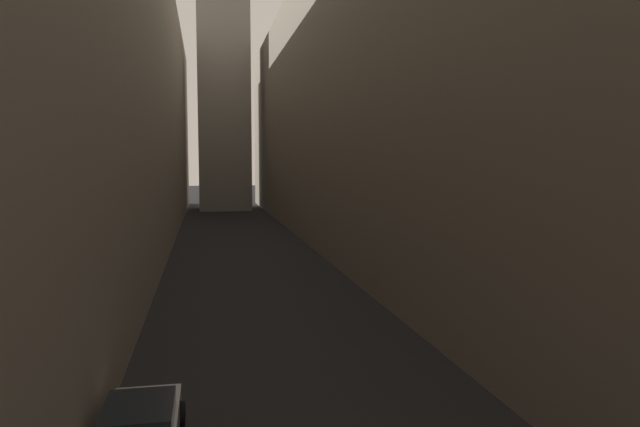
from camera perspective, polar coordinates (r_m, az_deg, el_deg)
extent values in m
plane|color=black|center=(44.63, -7.33, -3.94)|extent=(264.00, 264.00, 0.00)
cube|color=gray|center=(46.97, -21.33, 10.59)|extent=(10.88, 108.00, 23.51)
cube|color=#756B5B|center=(48.50, 6.59, 10.81)|extent=(12.49, 108.00, 23.68)
cube|color=gray|center=(88.00, -9.37, 14.35)|extent=(7.33, 7.33, 42.59)
cube|color=black|center=(14.83, -17.18, -18.15)|extent=(1.57, 2.09, 0.48)
cylinder|color=black|center=(16.80, -19.51, -18.32)|extent=(0.22, 0.67, 0.67)
cylinder|color=black|center=(16.64, -13.37, -18.40)|extent=(0.22, 0.67, 0.67)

